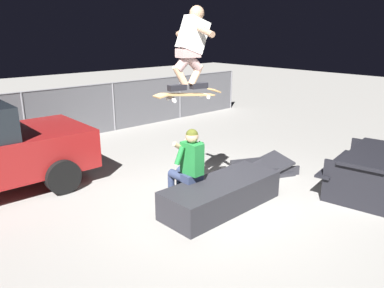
{
  "coord_description": "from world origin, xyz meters",
  "views": [
    {
      "loc": [
        -4.0,
        -3.89,
        2.69
      ],
      "look_at": [
        -0.38,
        0.14,
        1.05
      ],
      "focal_mm": 34.99,
      "sensor_mm": 36.0,
      "label": 1
    }
  ],
  "objects_px": {
    "skateboard": "(188,95)",
    "kicker_ramp": "(264,169)",
    "picnic_table_back": "(372,166)",
    "skater_airborne": "(192,44)",
    "person_sitting_on_ledge": "(187,164)",
    "ledge_box_main": "(221,194)"
  },
  "relations": [
    {
      "from": "skateboard",
      "to": "kicker_ramp",
      "type": "distance_m",
      "value": 2.88
    },
    {
      "from": "kicker_ramp",
      "to": "picnic_table_back",
      "type": "distance_m",
      "value": 1.96
    },
    {
      "from": "skater_airborne",
      "to": "skateboard",
      "type": "bearing_deg",
      "value": 170.54
    },
    {
      "from": "person_sitting_on_ledge",
      "to": "kicker_ramp",
      "type": "xyz_separation_m",
      "value": [
        2.11,
        0.1,
        -0.64
      ]
    },
    {
      "from": "ledge_box_main",
      "to": "picnic_table_back",
      "type": "xyz_separation_m",
      "value": [
        2.28,
        -1.32,
        0.28
      ]
    },
    {
      "from": "skateboard",
      "to": "picnic_table_back",
      "type": "distance_m",
      "value": 3.44
    },
    {
      "from": "skater_airborne",
      "to": "kicker_ramp",
      "type": "bearing_deg",
      "value": 7.72
    },
    {
      "from": "person_sitting_on_ledge",
      "to": "skateboard",
      "type": "xyz_separation_m",
      "value": [
        -0.15,
        -0.19,
        1.12
      ]
    },
    {
      "from": "person_sitting_on_ledge",
      "to": "picnic_table_back",
      "type": "height_order",
      "value": "person_sitting_on_ledge"
    },
    {
      "from": "skateboard",
      "to": "picnic_table_back",
      "type": "height_order",
      "value": "skateboard"
    },
    {
      "from": "skater_airborne",
      "to": "kicker_ramp",
      "type": "height_order",
      "value": "skater_airborne"
    },
    {
      "from": "kicker_ramp",
      "to": "skateboard",
      "type": "bearing_deg",
      "value": -172.7
    },
    {
      "from": "kicker_ramp",
      "to": "picnic_table_back",
      "type": "bearing_deg",
      "value": -74.59
    },
    {
      "from": "skater_airborne",
      "to": "person_sitting_on_ledge",
      "type": "bearing_deg",
      "value": 65.67
    },
    {
      "from": "skateboard",
      "to": "kicker_ramp",
      "type": "xyz_separation_m",
      "value": [
        2.25,
        0.29,
        -1.76
      ]
    },
    {
      "from": "skateboard",
      "to": "skater_airborne",
      "type": "relative_size",
      "value": 0.93
    },
    {
      "from": "person_sitting_on_ledge",
      "to": "skateboard",
      "type": "height_order",
      "value": "skateboard"
    },
    {
      "from": "picnic_table_back",
      "to": "person_sitting_on_ledge",
      "type": "bearing_deg",
      "value": 146.31
    },
    {
      "from": "person_sitting_on_ledge",
      "to": "kicker_ramp",
      "type": "relative_size",
      "value": 1.07
    },
    {
      "from": "skateboard",
      "to": "ledge_box_main",
      "type": "bearing_deg",
      "value": -26.38
    },
    {
      "from": "person_sitting_on_ledge",
      "to": "picnic_table_back",
      "type": "bearing_deg",
      "value": -33.69
    },
    {
      "from": "kicker_ramp",
      "to": "picnic_table_back",
      "type": "relative_size",
      "value": 0.63
    }
  ]
}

